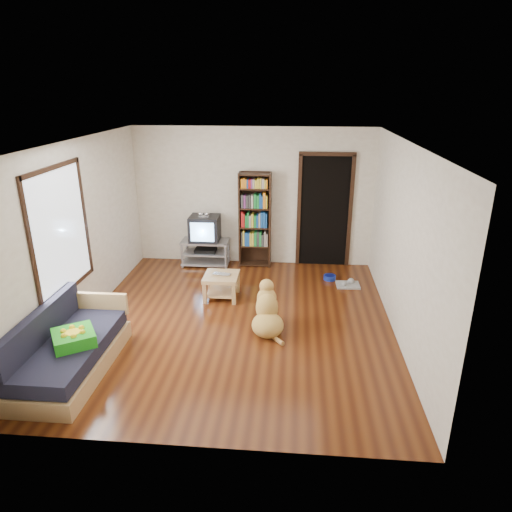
# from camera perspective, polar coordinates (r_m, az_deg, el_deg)

# --- Properties ---
(ground) EXTENTS (5.00, 5.00, 0.00)m
(ground) POSITION_cam_1_polar(r_m,az_deg,el_deg) (6.81, -2.34, -8.26)
(ground) COLOR #58280F
(ground) RESTS_ON ground
(ceiling) EXTENTS (5.00, 5.00, 0.00)m
(ceiling) POSITION_cam_1_polar(r_m,az_deg,el_deg) (6.01, -2.71, 14.03)
(ceiling) COLOR white
(ceiling) RESTS_ON ground
(wall_back) EXTENTS (4.50, 0.00, 4.50)m
(wall_back) POSITION_cam_1_polar(r_m,az_deg,el_deg) (8.68, -0.37, 7.35)
(wall_back) COLOR silver
(wall_back) RESTS_ON ground
(wall_front) EXTENTS (4.50, 0.00, 4.50)m
(wall_front) POSITION_cam_1_polar(r_m,az_deg,el_deg) (4.03, -7.15, -9.02)
(wall_front) COLOR silver
(wall_front) RESTS_ON ground
(wall_left) EXTENTS (0.00, 5.00, 5.00)m
(wall_left) POSITION_cam_1_polar(r_m,az_deg,el_deg) (6.94, -21.27, 2.55)
(wall_left) COLOR silver
(wall_left) RESTS_ON ground
(wall_right) EXTENTS (0.00, 5.00, 5.00)m
(wall_right) POSITION_cam_1_polar(r_m,az_deg,el_deg) (6.41, 17.88, 1.52)
(wall_right) COLOR silver
(wall_right) RESTS_ON ground
(green_cushion) EXTENTS (0.63, 0.63, 0.15)m
(green_cushion) POSITION_cam_1_polar(r_m,az_deg,el_deg) (5.85, -21.82, -9.47)
(green_cushion) COLOR green
(green_cushion) RESTS_ON sofa
(laptop) EXTENTS (0.31, 0.23, 0.02)m
(laptop) POSITION_cam_1_polar(r_m,az_deg,el_deg) (7.38, -4.41, -2.39)
(laptop) COLOR silver
(laptop) RESTS_ON coffee_table
(dog_bowl) EXTENTS (0.22, 0.22, 0.08)m
(dog_bowl) POSITION_cam_1_polar(r_m,az_deg,el_deg) (8.32, 9.19, -2.66)
(dog_bowl) COLOR navy
(dog_bowl) RESTS_ON ground
(grey_rag) EXTENTS (0.41, 0.33, 0.03)m
(grey_rag) POSITION_cam_1_polar(r_m,az_deg,el_deg) (8.13, 11.40, -3.57)
(grey_rag) COLOR #969696
(grey_rag) RESTS_ON ground
(window) EXTENTS (0.03, 1.46, 1.70)m
(window) POSITION_cam_1_polar(r_m,az_deg,el_deg) (6.46, -23.24, 2.85)
(window) COLOR white
(window) RESTS_ON wall_left
(doorway) EXTENTS (1.03, 0.05, 2.19)m
(doorway) POSITION_cam_1_polar(r_m,az_deg,el_deg) (8.69, 8.57, 5.89)
(doorway) COLOR black
(doorway) RESTS_ON wall_back
(tv_stand) EXTENTS (0.90, 0.45, 0.50)m
(tv_stand) POSITION_cam_1_polar(r_m,az_deg,el_deg) (8.87, -6.31, 0.55)
(tv_stand) COLOR #99999E
(tv_stand) RESTS_ON ground
(crt_tv) EXTENTS (0.55, 0.52, 0.58)m
(crt_tv) POSITION_cam_1_polar(r_m,az_deg,el_deg) (8.74, -6.40, 3.52)
(crt_tv) COLOR black
(crt_tv) RESTS_ON tv_stand
(bookshelf) EXTENTS (0.60, 0.30, 1.80)m
(bookshelf) POSITION_cam_1_polar(r_m,az_deg,el_deg) (8.60, -0.13, 5.16)
(bookshelf) COLOR black
(bookshelf) RESTS_ON ground
(sofa) EXTENTS (0.80, 1.80, 0.80)m
(sofa) POSITION_cam_1_polar(r_m,az_deg,el_deg) (6.07, -22.34, -11.00)
(sofa) COLOR tan
(sofa) RESTS_ON ground
(coffee_table) EXTENTS (0.55, 0.55, 0.40)m
(coffee_table) POSITION_cam_1_polar(r_m,az_deg,el_deg) (7.46, -4.35, -3.23)
(coffee_table) COLOR tan
(coffee_table) RESTS_ON ground
(dog) EXTENTS (0.51, 0.84, 0.72)m
(dog) POSITION_cam_1_polar(r_m,az_deg,el_deg) (6.50, 1.41, -7.13)
(dog) COLOR tan
(dog) RESTS_ON ground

